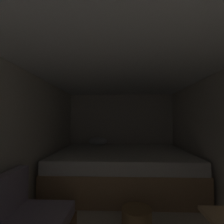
% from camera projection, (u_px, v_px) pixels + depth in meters
% --- Properties ---
extents(wall_back, '(2.75, 0.05, 1.96)m').
position_uv_depth(wall_back, '(121.00, 132.00, 4.54)').
color(wall_back, beige).
rests_on(wall_back, ground).
extents(wall_left, '(0.05, 4.78, 1.96)m').
position_uv_depth(wall_left, '(16.00, 144.00, 2.18)').
color(wall_left, beige).
rests_on(wall_left, ground).
extents(ceiling_slab, '(2.75, 4.78, 0.05)m').
position_uv_depth(ceiling_slab, '(124.00, 64.00, 2.18)').
color(ceiling_slab, white).
rests_on(ceiling_slab, wall_left).
extents(bed, '(2.53, 1.96, 0.87)m').
position_uv_depth(bed, '(122.00, 168.00, 3.47)').
color(bed, tan).
rests_on(bed, ground).
extents(wicker_basket, '(0.35, 0.35, 0.24)m').
position_uv_depth(wicker_basket, '(137.00, 219.00, 2.06)').
color(wicker_basket, olive).
rests_on(wicker_basket, ground).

